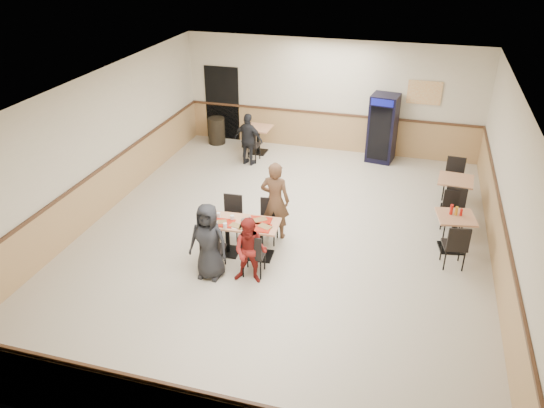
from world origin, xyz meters
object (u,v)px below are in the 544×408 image
(trash_bin, at_px, (217,131))
(back_table, at_px, (258,136))
(diner_woman_left, at_px, (208,242))
(side_table_far, at_px, (454,190))
(diner_man_opposite, at_px, (275,200))
(pepsi_cooler, at_px, (383,128))
(main_table, at_px, (244,233))
(diner_woman_right, at_px, (250,251))
(side_table_near, at_px, (454,227))
(lone_diner, at_px, (249,140))

(trash_bin, bearing_deg, back_table, -14.51)
(diner_woman_left, relative_size, side_table_far, 1.86)
(diner_woman_left, bearing_deg, diner_man_opposite, 67.10)
(diner_woman_left, xyz_separation_m, pepsi_cooler, (2.39, 6.15, 0.17))
(diner_man_opposite, xyz_separation_m, back_table, (-1.62, 4.12, -0.32))
(main_table, xyz_separation_m, diner_woman_right, (0.38, -0.77, 0.15))
(diner_man_opposite, relative_size, side_table_near, 2.03)
(side_table_near, relative_size, back_table, 1.08)
(main_table, distance_m, diner_woman_left, 0.93)
(side_table_near, bearing_deg, trash_bin, 147.84)
(pepsi_cooler, bearing_deg, side_table_near, -58.20)
(main_table, distance_m, trash_bin, 5.89)
(diner_woman_left, height_order, lone_diner, diner_woman_left)
(pepsi_cooler, bearing_deg, trash_bin, -171.21)
(diner_woman_right, relative_size, lone_diner, 0.91)
(lone_diner, relative_size, side_table_near, 1.73)
(lone_diner, bearing_deg, diner_man_opposite, 127.75)
(diner_man_opposite, relative_size, pepsi_cooler, 0.90)
(diner_woman_right, xyz_separation_m, side_table_near, (3.41, 2.05, -0.14))
(trash_bin, bearing_deg, side_table_near, -32.16)
(side_table_near, distance_m, back_table, 6.23)
(diner_woman_left, distance_m, pepsi_cooler, 6.60)
(side_table_near, relative_size, pepsi_cooler, 0.45)
(pepsi_cooler, bearing_deg, diner_woman_left, -102.95)
(diner_woman_right, relative_size, diner_man_opposite, 0.77)
(side_table_near, relative_size, trash_bin, 1.06)
(diner_man_opposite, distance_m, pepsi_cooler, 4.80)
(diner_woman_left, bearing_deg, main_table, 67.10)
(side_table_far, relative_size, trash_bin, 1.03)
(side_table_near, relative_size, side_table_far, 1.03)
(side_table_near, xyz_separation_m, side_table_far, (0.03, 1.62, 0.03))
(main_table, height_order, diner_man_opposite, diner_man_opposite)
(side_table_far, bearing_deg, lone_diner, 166.48)
(diner_woman_right, bearing_deg, pepsi_cooler, 71.12)
(diner_man_opposite, height_order, pepsi_cooler, pepsi_cooler)
(diner_woman_right, relative_size, pepsi_cooler, 0.70)
(side_table_near, bearing_deg, side_table_far, 89.02)
(diner_woman_right, bearing_deg, diner_man_opposite, 86.32)
(side_table_near, bearing_deg, main_table, -161.41)
(side_table_near, distance_m, trash_bin, 7.54)
(diner_man_opposite, height_order, side_table_near, diner_man_opposite)
(side_table_far, bearing_deg, side_table_near, -90.98)
(diner_woman_right, relative_size, side_table_far, 1.62)
(diner_woman_left, distance_m, trash_bin, 6.51)
(diner_man_opposite, relative_size, back_table, 2.19)
(diner_man_opposite, height_order, back_table, diner_man_opposite)
(diner_woman_right, bearing_deg, lone_diner, 104.57)
(main_table, xyz_separation_m, side_table_near, (3.78, 1.27, 0.02))
(lone_diner, height_order, pepsi_cooler, pepsi_cooler)
(diner_man_opposite, bearing_deg, side_table_far, -149.61)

